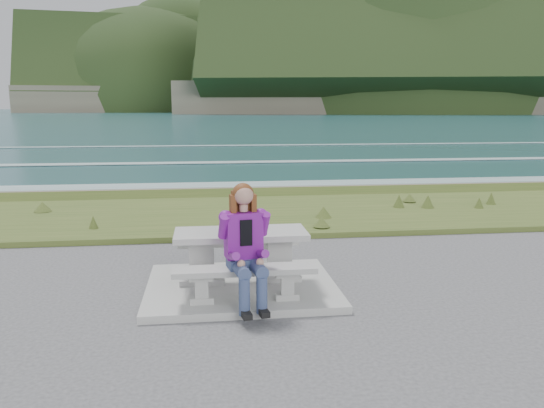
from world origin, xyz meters
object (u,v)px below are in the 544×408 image
Objects in this scene: bench_landward at (245,275)px; bench_seaward at (238,246)px; picnic_table at (241,243)px; seated_woman at (247,262)px.

bench_landward is 1.00× the size of bench_seaward.
seated_woman is (0.02, -0.84, -0.03)m from picnic_table.
bench_landward is at bearing -90.00° from picnic_table.
seated_woman is at bearing -89.35° from bench_seaward.
seated_woman is (0.02, -0.14, 0.21)m from bench_landward.
bench_landward and bench_seaward have the same top height.
seated_woman is (0.02, -1.54, 0.21)m from bench_seaward.
seated_woman reaches higher than picnic_table.
bench_landward is 0.25m from seated_woman.
seated_woman is at bearing -88.81° from picnic_table.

